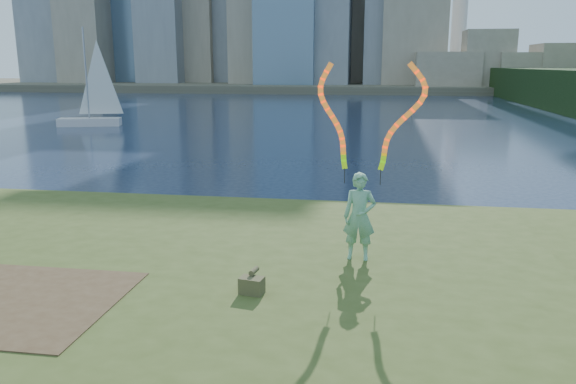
# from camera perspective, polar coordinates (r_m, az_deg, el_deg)

# --- Properties ---
(ground) EXTENTS (320.00, 320.00, 0.00)m
(ground) POSITION_cam_1_polar(r_m,az_deg,el_deg) (12.23, -8.01, -9.06)
(ground) COLOR #18243C
(ground) RESTS_ON ground
(grassy_knoll) EXTENTS (20.00, 18.00, 0.80)m
(grassy_knoll) POSITION_cam_1_polar(r_m,az_deg,el_deg) (10.11, -11.92, -11.99)
(grassy_knoll) COLOR #3B4B1B
(grassy_knoll) RESTS_ON ground
(dirt_patch) EXTENTS (3.20, 3.00, 0.02)m
(dirt_patch) POSITION_cam_1_polar(r_m,az_deg,el_deg) (10.18, -25.74, -9.97)
(dirt_patch) COLOR #47331E
(dirt_patch) RESTS_ON grassy_knoll
(far_shore) EXTENTS (320.00, 40.00, 1.20)m
(far_shore) POSITION_cam_1_polar(r_m,az_deg,el_deg) (105.96, 7.25, 10.63)
(far_shore) COLOR #4D4738
(far_shore) RESTS_ON ground
(woman_with_ribbons) EXTENTS (2.09, 0.45, 4.09)m
(woman_with_ribbons) POSITION_cam_1_polar(r_m,az_deg,el_deg) (10.85, 7.40, 0.29)
(woman_with_ribbons) COLOR #177C43
(woman_with_ribbons) RESTS_ON grassy_knoll
(canvas_bag) EXTENTS (0.43, 0.49, 0.37)m
(canvas_bag) POSITION_cam_1_polar(r_m,az_deg,el_deg) (9.50, -3.69, -9.35)
(canvas_bag) COLOR #484025
(canvas_bag) RESTS_ON grassy_knoll
(sailboat) EXTENTS (4.79, 2.64, 7.24)m
(sailboat) POSITION_cam_1_polar(r_m,az_deg,el_deg) (44.89, -19.28, 7.94)
(sailboat) COLOR silver
(sailboat) RESTS_ON ground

